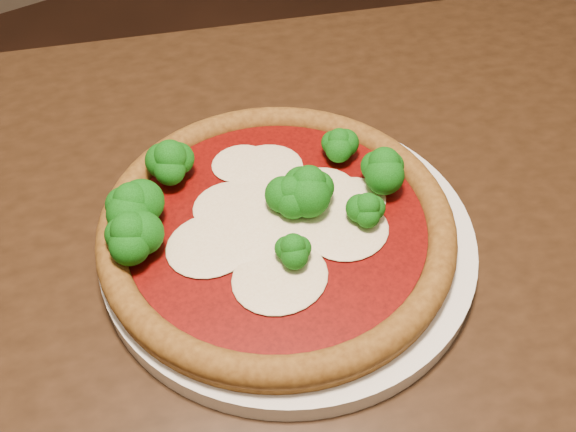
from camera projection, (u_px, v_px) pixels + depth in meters
dining_table at (261, 388)px, 0.56m from camera, size 1.53×1.29×0.75m
plate at (288, 240)px, 0.54m from camera, size 0.31×0.31×0.02m
pizza at (272, 219)px, 0.53m from camera, size 0.29×0.29×0.06m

